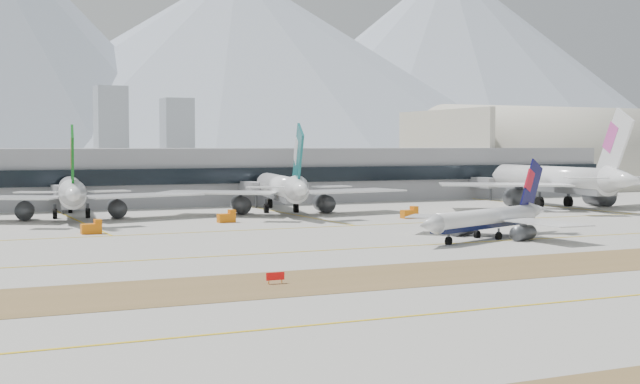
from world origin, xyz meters
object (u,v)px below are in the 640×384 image
taxiing_airliner (490,219)px  widebody_cathay (282,189)px  widebody_eva (71,194)px  hangar (546,188)px  widebody_china_air (557,181)px  terminal (140,176)px

taxiing_airliner → widebody_cathay: widebody_cathay is taller
widebody_eva → hangar: size_ratio=0.61×
widebody_china_air → terminal: (-93.79, 58.76, 0.92)m
taxiing_airliner → widebody_china_air: widebody_china_air is taller
widebody_china_air → hangar: size_ratio=0.76×
widebody_eva → hangar: 191.24m
widebody_eva → hangar: (180.03, 64.30, -5.20)m
widebody_cathay → terminal: size_ratio=0.20×
widebody_china_air → hangar: (60.78, 78.92, -6.45)m
taxiing_airliner → widebody_eva: size_ratio=0.68×
taxiing_airliner → widebody_cathay: (-10.35, 67.71, 2.25)m
hangar → taxiing_airliner: bearing=-132.0°
widebody_china_air → widebody_cathay: bearing=89.1°
terminal → hangar: 156.05m
widebody_cathay → hangar: size_ratio=0.62×
taxiing_airliner → terminal: (-32.26, 115.88, 4.23)m
widebody_cathay → terminal: bearing=37.0°
widebody_eva → hangar: bearing=-62.1°
taxiing_airliner → widebody_cathay: bearing=-105.0°
widebody_cathay → terminal: widebody_cathay is taller
hangar → terminal: bearing=-172.6°
widebody_eva → widebody_cathay: bearing=-86.6°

